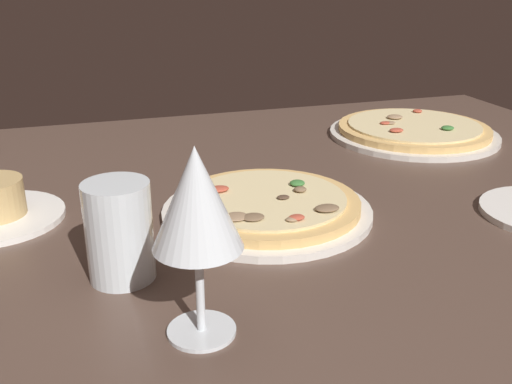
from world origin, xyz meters
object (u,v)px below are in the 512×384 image
(pizza_main, at_px, (267,206))
(water_glass, at_px, (120,236))
(wine_glass_far, at_px, (196,203))
(pizza_side, at_px, (413,131))

(pizza_main, distance_m, water_glass, 0.23)
(water_glass, bearing_deg, wine_glass_far, -64.94)
(wine_glass_far, relative_size, water_glass, 1.65)
(pizza_main, bearing_deg, pizza_side, 34.85)
(pizza_side, relative_size, water_glass, 2.97)
(pizza_side, distance_m, water_glass, 0.71)
(wine_glass_far, bearing_deg, pizza_main, 58.98)
(pizza_side, xyz_separation_m, water_glass, (-0.59, -0.38, 0.04))
(pizza_side, bearing_deg, water_glass, -147.02)
(pizza_main, bearing_deg, wine_glass_far, -121.02)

